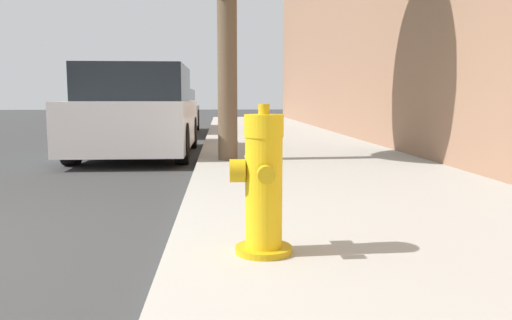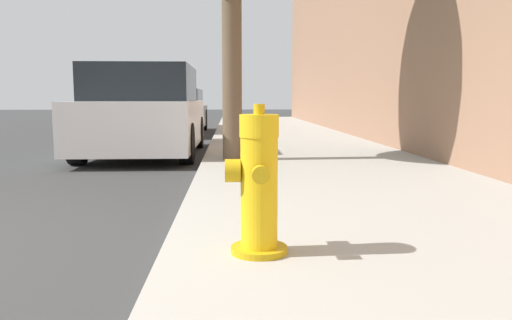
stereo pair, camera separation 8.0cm
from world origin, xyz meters
TOP-DOWN VIEW (x-y plane):
  - sidewalk_slab at (3.68, 0.00)m, footprint 3.15×40.00m
  - fire_hydrant at (2.65, -0.00)m, footprint 0.34×0.34m
  - parked_car_near at (1.08, 5.78)m, footprint 1.77×3.84m
  - parked_car_mid at (0.86, 10.96)m, footprint 1.84×4.33m

SIDE VIEW (x-z plane):
  - sidewalk_slab at x=3.68m, z-range 0.00..0.12m
  - fire_hydrant at x=2.65m, z-range 0.08..0.89m
  - parked_car_mid at x=0.86m, z-range -0.01..1.18m
  - parked_car_near at x=1.08m, z-range -0.04..1.44m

